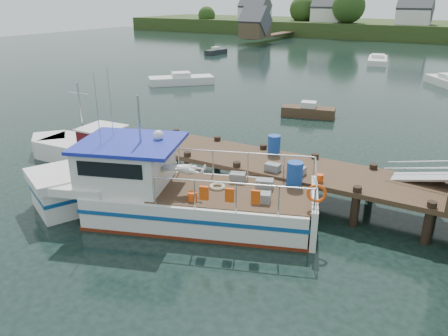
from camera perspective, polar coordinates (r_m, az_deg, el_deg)
The scene contains 10 objects.
ground_plane at distance 19.65m, azimuth 4.73°, elevation -2.67°, with size 160.00×160.00×0.00m, color black.
far_shore at distance 99.09m, azimuth 26.79°, elevation 16.00°, with size 140.00×42.55×9.22m.
dock at distance 17.30m, azimuth 24.80°, elevation -0.11°, with size 16.60×3.00×4.78m.
lobster_boat at distance 16.91m, azimuth -7.84°, elevation -3.17°, with size 11.49×6.56×5.65m.
work_boat at distance 23.61m, azimuth -16.97°, elevation 2.36°, with size 7.74×2.71×4.06m.
moored_rowboat at distance 31.84m, azimuth 10.95°, elevation 7.32°, with size 3.88×2.02×1.07m.
moored_a at distance 43.46m, azimuth -5.61°, elevation 11.41°, with size 5.89×5.78×1.13m.
moored_b at distance 47.28m, azimuth 27.12°, elevation 10.02°, with size 4.44×5.28×1.15m.
moored_d at distance 60.31m, azimuth 19.42°, elevation 13.17°, with size 3.38×6.80×1.11m.
moored_e at distance 66.11m, azimuth -1.06°, elevation 14.98°, with size 1.77×3.98×1.06m.
Camera 1 is at (7.55, -16.25, 8.06)m, focal length 35.00 mm.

